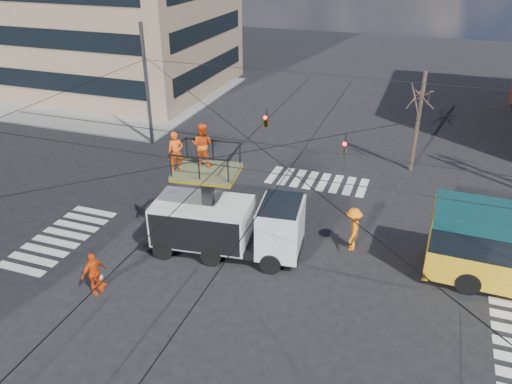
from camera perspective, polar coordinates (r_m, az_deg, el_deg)
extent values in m
plane|color=black|center=(20.91, 0.59, -10.18)|extent=(120.00, 120.00, 0.00)
cube|color=slate|center=(46.92, -15.82, 10.64)|extent=(18.00, 18.00, 0.12)
cube|color=black|center=(43.14, -21.06, 11.60)|extent=(15.30, 0.12, 1.50)
cube|color=black|center=(44.96, -5.30, 13.84)|extent=(0.12, 13.60, 1.50)
cube|color=black|center=(42.46, -21.83, 15.90)|extent=(15.30, 0.12, 1.50)
cube|color=black|center=(44.31, -5.49, 18.03)|extent=(0.12, 13.60, 1.50)
cylinder|color=#2D2D30|center=(33.83, -12.37, 11.75)|extent=(0.24, 0.24, 8.00)
cylinder|color=black|center=(29.08, 8.56, 13.04)|extent=(24.00, 0.03, 0.03)
cylinder|color=black|center=(17.94, 0.68, 4.94)|extent=(24.02, 24.02, 0.03)
cylinder|color=black|center=(17.94, 0.68, 4.94)|extent=(24.02, 24.02, 0.03)
cylinder|color=black|center=(17.03, -0.64, 2.55)|extent=(24.00, 0.03, 0.03)
cylinder|color=black|center=(19.11, 1.84, 5.40)|extent=(24.00, 0.03, 0.03)
cylinder|color=black|center=(18.49, -2.86, 4.26)|extent=(0.03, 24.00, 0.03)
cylinder|color=black|center=(17.78, 4.34, 3.24)|extent=(0.03, 24.00, 0.03)
imported|color=black|center=(20.40, 10.11, 4.92)|extent=(0.16, 0.20, 1.00)
imported|color=black|center=(23.02, 1.17, 8.62)|extent=(0.26, 1.24, 0.50)
cylinder|color=#382B21|center=(30.79, 18.00, 7.55)|extent=(0.24, 0.24, 6.00)
cube|color=black|center=(22.51, -3.79, -5.51)|extent=(7.21, 3.02, 0.30)
cube|color=silver|center=(21.48, 2.83, -4.09)|extent=(2.07, 2.60, 2.20)
cube|color=black|center=(21.07, 2.88, -2.24)|extent=(1.86, 2.48, 0.80)
cube|color=silver|center=(22.28, -6.09, -3.27)|extent=(4.47, 2.99, 1.80)
cylinder|color=black|center=(21.16, 1.67, -8.16)|extent=(0.94, 0.46, 0.90)
cylinder|color=black|center=(23.05, 2.78, -4.92)|extent=(0.94, 0.46, 0.90)
cylinder|color=black|center=(21.71, -5.13, -7.26)|extent=(0.94, 0.46, 0.90)
cylinder|color=black|center=(23.55, -3.48, -4.17)|extent=(0.94, 0.46, 0.90)
cylinder|color=black|center=(22.39, -10.55, -6.47)|extent=(0.94, 0.46, 0.90)
cylinder|color=black|center=(24.18, -8.51, -3.54)|extent=(0.94, 0.46, 0.90)
cube|color=black|center=(21.61, -5.49, -0.60)|extent=(0.50, 0.50, 2.52)
cube|color=#495231|center=(21.05, -5.64, 2.42)|extent=(2.83, 2.40, 0.12)
cube|color=yellow|center=(21.10, -5.62, 2.13)|extent=(2.83, 2.40, 0.12)
imported|color=#FF5210|center=(20.69, -9.15, 4.52)|extent=(0.75, 0.69, 1.71)
imported|color=#FF5210|center=(21.13, -6.16, 5.41)|extent=(0.95, 0.77, 1.85)
cube|color=orange|center=(22.01, 19.48, -4.81)|extent=(0.32, 2.48, 2.80)
cube|color=black|center=(22.61, 18.90, -7.26)|extent=(0.22, 2.60, 0.30)
cube|color=gold|center=(21.41, 20.26, -2.01)|extent=(0.14, 1.60, 0.35)
cylinder|color=black|center=(21.70, 23.06, -9.53)|extent=(1.01, 0.33, 1.00)
cylinder|color=black|center=(23.68, 23.09, -6.26)|extent=(1.01, 0.33, 1.00)
cone|color=red|center=(21.45, -17.49, -9.50)|extent=(0.36, 0.36, 0.65)
imported|color=#F14C0F|center=(20.82, -18.05, -8.84)|extent=(0.79, 1.16, 1.83)
imported|color=orange|center=(22.76, 11.01, -4.18)|extent=(0.88, 1.39, 2.06)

